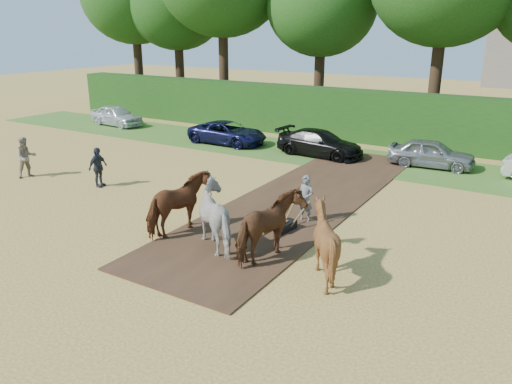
# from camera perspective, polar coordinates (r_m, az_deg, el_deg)

# --- Properties ---
(ground) EXTENTS (120.00, 120.00, 0.00)m
(ground) POSITION_cam_1_polar(r_m,az_deg,el_deg) (15.30, -11.56, -7.22)
(ground) COLOR gold
(ground) RESTS_ON ground
(earth_strip) EXTENTS (4.50, 17.00, 0.05)m
(earth_strip) POSITION_cam_1_polar(r_m,az_deg,el_deg) (19.89, 5.42, -0.77)
(earth_strip) COLOR #472D1C
(earth_strip) RESTS_ON ground
(grass_verge) EXTENTS (50.00, 5.00, 0.03)m
(grass_verge) POSITION_cam_1_polar(r_m,az_deg,el_deg) (26.63, 9.18, 3.97)
(grass_verge) COLOR #38601E
(grass_verge) RESTS_ON ground
(hedgerow) EXTENTS (46.00, 1.60, 3.00)m
(hedgerow) POSITION_cam_1_polar(r_m,az_deg,el_deg) (30.46, 12.60, 8.42)
(hedgerow) COLOR #14380F
(hedgerow) RESTS_ON ground
(spectator_near) EXTENTS (0.96, 1.08, 1.85)m
(spectator_near) POSITION_cam_1_polar(r_m,az_deg,el_deg) (24.79, -24.79, 3.61)
(spectator_near) COLOR #B1A08B
(spectator_near) RESTS_ON ground
(spectator_far) EXTENTS (0.49, 1.03, 1.71)m
(spectator_far) POSITION_cam_1_polar(r_m,az_deg,el_deg) (22.20, -17.61, 2.71)
(spectator_far) COLOR #242930
(spectator_far) RESTS_ON ground
(plough_team) EXTENTS (6.83, 4.75, 2.02)m
(plough_team) POSITION_cam_1_polar(r_m,az_deg,el_deg) (14.87, -0.96, -3.37)
(plough_team) COLOR brown
(plough_team) RESTS_ON ground
(parked_cars) EXTENTS (30.52, 2.96, 1.41)m
(parked_cars) POSITION_cam_1_polar(r_m,az_deg,el_deg) (27.70, 3.96, 6.13)
(parked_cars) COLOR silver
(parked_cars) RESTS_ON ground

